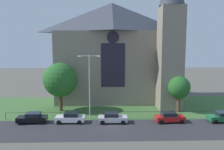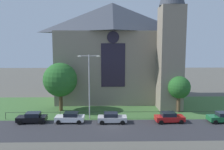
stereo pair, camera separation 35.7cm
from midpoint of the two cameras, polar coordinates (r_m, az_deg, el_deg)
ground at (r=42.88m, az=-0.04°, el=-7.86°), size 160.00×160.00×0.00m
road_asphalt at (r=31.44m, az=0.42°, el=-13.48°), size 120.00×8.00×0.01m
grass_verge at (r=40.95m, az=0.02°, el=-8.58°), size 120.00×20.00×0.01m
church_building at (r=47.08m, az=1.27°, el=6.11°), size 23.20×16.20×26.00m
iron_railing at (r=35.41m, az=0.89°, el=-9.44°), size 33.32×0.07×1.13m
tree_right_near at (r=40.06m, az=16.74°, el=-3.04°), size 3.79×3.79×6.17m
tree_left_near at (r=39.84m, az=-12.61°, el=-1.17°), size 5.81×5.81×8.38m
streetlamp_near at (r=34.28m, az=-5.47°, el=-1.17°), size 3.37×0.26×9.91m
parked_car_black at (r=35.74m, az=-19.14°, el=-10.08°), size 4.28×2.18×1.51m
parked_car_white at (r=34.40m, az=-10.17°, el=-10.46°), size 4.25×2.12×1.51m
parked_car_silver at (r=33.75m, az=0.28°, el=-10.70°), size 4.21×2.04×1.51m
parked_car_red at (r=35.01m, az=14.45°, el=-10.26°), size 4.27×2.17×1.51m
parked_car_green at (r=37.79m, az=26.29°, el=-9.49°), size 4.24×2.11×1.51m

